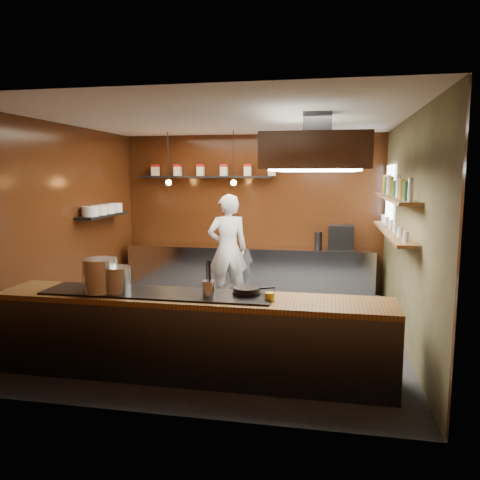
% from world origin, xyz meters
% --- Properties ---
extents(floor, '(5.00, 5.00, 0.00)m').
position_xyz_m(floor, '(0.00, 0.00, 0.00)').
color(floor, black).
rests_on(floor, ground).
extents(back_wall, '(5.00, 0.00, 5.00)m').
position_xyz_m(back_wall, '(0.00, 2.50, 1.50)').
color(back_wall, '#341909').
rests_on(back_wall, ground).
extents(left_wall, '(0.00, 5.00, 5.00)m').
position_xyz_m(left_wall, '(-2.50, 0.00, 1.50)').
color(left_wall, '#341909').
rests_on(left_wall, ground).
extents(right_wall, '(0.00, 5.00, 5.00)m').
position_xyz_m(right_wall, '(2.50, 0.00, 1.50)').
color(right_wall, '#453F27').
rests_on(right_wall, ground).
extents(ceiling, '(5.00, 5.00, 0.00)m').
position_xyz_m(ceiling, '(0.00, 0.00, 3.00)').
color(ceiling, silver).
rests_on(ceiling, back_wall).
extents(window_pane, '(0.00, 1.00, 1.00)m').
position_xyz_m(window_pane, '(2.45, 1.70, 1.90)').
color(window_pane, white).
rests_on(window_pane, right_wall).
extents(prep_counter, '(4.60, 0.65, 0.90)m').
position_xyz_m(prep_counter, '(0.00, 2.17, 0.45)').
color(prep_counter, silver).
rests_on(prep_counter, floor).
extents(pass_counter, '(4.40, 0.72, 0.94)m').
position_xyz_m(pass_counter, '(-0.00, -1.60, 0.47)').
color(pass_counter, '#38383D').
rests_on(pass_counter, floor).
extents(tin_shelf, '(2.60, 0.26, 0.04)m').
position_xyz_m(tin_shelf, '(-0.90, 2.36, 2.20)').
color(tin_shelf, black).
rests_on(tin_shelf, back_wall).
extents(plate_shelf, '(0.30, 1.40, 0.04)m').
position_xyz_m(plate_shelf, '(-2.34, 1.00, 1.55)').
color(plate_shelf, black).
rests_on(plate_shelf, left_wall).
extents(bottle_shelf_upper, '(0.26, 2.80, 0.04)m').
position_xyz_m(bottle_shelf_upper, '(2.34, 0.30, 1.92)').
color(bottle_shelf_upper, brown).
rests_on(bottle_shelf_upper, right_wall).
extents(bottle_shelf_lower, '(0.26, 2.80, 0.04)m').
position_xyz_m(bottle_shelf_lower, '(2.34, 0.30, 1.45)').
color(bottle_shelf_lower, brown).
rests_on(bottle_shelf_lower, right_wall).
extents(extractor_hood, '(1.20, 2.00, 0.72)m').
position_xyz_m(extractor_hood, '(1.30, -0.40, 2.51)').
color(extractor_hood, '#38383D').
rests_on(extractor_hood, ceiling).
extents(pendant_left, '(0.10, 0.10, 0.95)m').
position_xyz_m(pendant_left, '(-1.40, 1.70, 2.15)').
color(pendant_left, black).
rests_on(pendant_left, ceiling).
extents(pendant_right, '(0.10, 0.10, 0.95)m').
position_xyz_m(pendant_right, '(-0.20, 1.70, 2.15)').
color(pendant_right, black).
rests_on(pendant_right, ceiling).
extents(storage_tins, '(2.43, 0.13, 0.22)m').
position_xyz_m(storage_tins, '(-0.75, 2.36, 2.33)').
color(storage_tins, beige).
rests_on(storage_tins, tin_shelf).
extents(plate_stacks, '(0.26, 1.16, 0.16)m').
position_xyz_m(plate_stacks, '(-2.34, 1.00, 1.65)').
color(plate_stacks, white).
rests_on(plate_stacks, plate_shelf).
extents(bottles, '(0.06, 2.66, 0.24)m').
position_xyz_m(bottles, '(2.34, 0.30, 2.06)').
color(bottles, silver).
rests_on(bottles, bottle_shelf_upper).
extents(wine_glasses, '(0.07, 2.37, 0.13)m').
position_xyz_m(wine_glasses, '(2.34, 0.30, 1.53)').
color(wine_glasses, silver).
rests_on(wine_glasses, bottle_shelf_lower).
extents(stockpot_large, '(0.45, 0.45, 0.37)m').
position_xyz_m(stockpot_large, '(-1.03, -1.69, 1.13)').
color(stockpot_large, silver).
rests_on(stockpot_large, pass_counter).
extents(stockpot_small, '(0.38, 0.38, 0.29)m').
position_xyz_m(stockpot_small, '(-0.83, -1.69, 1.08)').
color(stockpot_small, '#B1B3B8').
rests_on(stockpot_small, pass_counter).
extents(utensil_crock, '(0.15, 0.15, 0.18)m').
position_xyz_m(utensil_crock, '(0.22, -1.69, 1.03)').
color(utensil_crock, silver).
rests_on(utensil_crock, pass_counter).
extents(frying_pan, '(0.46, 0.31, 0.08)m').
position_xyz_m(frying_pan, '(0.60, -1.50, 0.98)').
color(frying_pan, black).
rests_on(frying_pan, pass_counter).
extents(butter_jar, '(0.12, 0.12, 0.09)m').
position_xyz_m(butter_jar, '(0.88, -1.66, 0.97)').
color(butter_jar, yellow).
rests_on(butter_jar, pass_counter).
extents(espresso_machine, '(0.45, 0.43, 0.44)m').
position_xyz_m(espresso_machine, '(1.69, 2.10, 1.12)').
color(espresso_machine, black).
rests_on(espresso_machine, prep_counter).
extents(chef, '(0.82, 0.69, 1.91)m').
position_xyz_m(chef, '(-0.25, 1.42, 0.96)').
color(chef, white).
rests_on(chef, floor).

